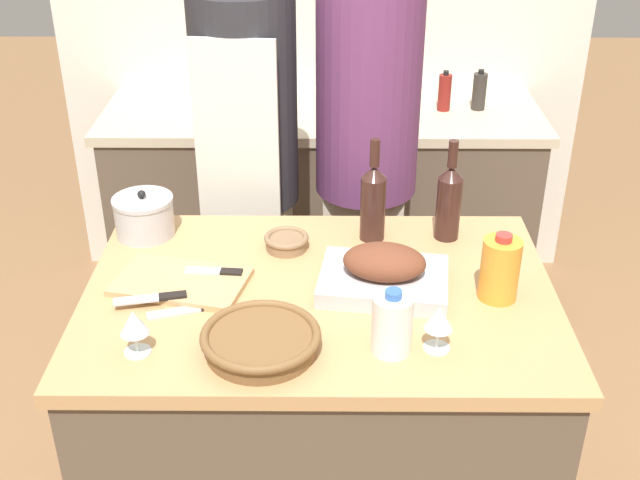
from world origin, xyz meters
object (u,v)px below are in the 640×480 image
knife_chef (193,309)px  wine_glass_right (439,320)px  milk_jug (392,324)px  condiment_bottle_tall (479,91)px  cutting_board (181,282)px  condiment_bottle_short (445,92)px  stock_pot (144,216)px  wine_bottle_dark (449,200)px  roasting_pan (384,273)px  mixing_bowl (287,241)px  person_cook_aproned (248,163)px  wine_glass_left (134,324)px  stand_mixer (360,75)px  knife_bread (153,298)px  person_cook_guest (367,152)px  wicker_basket (261,340)px  juice_jug (500,269)px  knife_paring (216,271)px  wine_bottle_green (373,200)px

knife_chef → wine_glass_right: bearing=-14.7°
milk_jug → condiment_bottle_tall: size_ratio=0.96×
cutting_board → condiment_bottle_short: (0.87, 1.42, 0.04)m
stock_pot → wine_bottle_dark: wine_bottle_dark is taller
wine_bottle_dark → knife_chef: wine_bottle_dark is taller
roasting_pan → mixing_bowl: (-0.26, 0.21, -0.02)m
stock_pot → milk_jug: size_ratio=1.08×
mixing_bowl → milk_jug: bearing=-61.0°
person_cook_aproned → stock_pot: bearing=-115.5°
wine_glass_left → wine_glass_right: size_ratio=0.99×
wine_glass_left → milk_jug: bearing=1.3°
stand_mixer → knife_bread: bearing=-110.4°
wine_glass_right → person_cook_guest: (-0.12, 1.03, -0.02)m
wine_bottle_dark → wine_glass_right: bearing=-99.7°
stock_pot → wine_bottle_dark: bearing=-0.8°
milk_jug → person_cook_guest: 1.03m
wicker_basket → juice_jug: juice_jug is taller
knife_bread → person_cook_guest: (0.58, 0.85, 0.04)m
stand_mixer → condiment_bottle_short: size_ratio=1.97×
mixing_bowl → knife_bread: 0.44m
roasting_pan → milk_jug: bearing=-89.8°
roasting_pan → stand_mixer: 1.48m
condiment_bottle_tall → wine_bottle_dark: bearing=-103.8°
cutting_board → knife_bread: (-0.06, -0.10, 0.01)m
mixing_bowl → juice_jug: juice_jug is taller
cutting_board → mixing_bowl: (0.27, 0.19, 0.01)m
juice_jug → wine_glass_left: size_ratio=1.59×
juice_jug → person_cook_guest: person_cook_guest is taller
juice_jug → milk_jug: bearing=-141.8°
roasting_pan → juice_jug: 0.29m
stand_mixer → knife_chef: bearing=-106.7°
wine_glass_left → roasting_pan: bearing=25.4°
condiment_bottle_tall → condiment_bottle_short: size_ratio=1.01×
wicker_basket → condiment_bottle_short: bearing=69.4°
roasting_pan → stand_mixer: stand_mixer is taller
wine_bottle_dark → knife_paring: 0.69m
milk_jug → condiment_bottle_short: milk_jug is taller
stock_pot → person_cook_aproned: bearing=59.2°
wicker_basket → condiment_bottle_tall: (0.79, 1.72, 0.02)m
stock_pot → person_cook_aproned: person_cook_aproned is taller
wine_glass_left → stand_mixer: bearing=71.8°
wine_bottle_green → knife_chef: (-0.47, -0.38, -0.12)m
mixing_bowl → stock_pot: bearing=168.7°
wicker_basket → wine_glass_right: size_ratio=2.40×
milk_jug → wine_glass_left: 0.59m
knife_chef → stand_mixer: stand_mixer is taller
roasting_pan → cutting_board: 0.53m
wicker_basket → stand_mixer: bearing=80.5°
mixing_bowl → condiment_bottle_tall: condiment_bottle_tall is taller
wine_bottle_dark → condiment_bottle_short: wine_bottle_dark is taller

